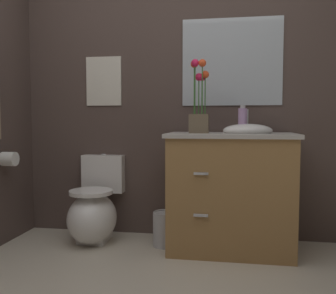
{
  "coord_description": "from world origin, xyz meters",
  "views": [
    {
      "loc": [
        0.45,
        -1.5,
        0.98
      ],
      "look_at": [
        -0.0,
        1.26,
        0.78
      ],
      "focal_mm": 39.89,
      "sensor_mm": 36.0,
      "label": 1
    }
  ],
  "objects_px": {
    "wall_mirror": "(232,62)",
    "toilet_paper_roll": "(9,159)",
    "wall_poster": "(104,81)",
    "vanity_cabinet": "(231,190)",
    "soap_bottle": "(243,120)",
    "flower_vase": "(199,108)",
    "trash_bin": "(165,229)",
    "toilet": "(94,211)"
  },
  "relations": [
    {
      "from": "soap_bottle",
      "to": "flower_vase",
      "type": "bearing_deg",
      "value": -174.94
    },
    {
      "from": "flower_vase",
      "to": "toilet_paper_roll",
      "type": "bearing_deg",
      "value": -174.28
    },
    {
      "from": "vanity_cabinet",
      "to": "wall_mirror",
      "type": "distance_m",
      "value": 1.04
    },
    {
      "from": "vanity_cabinet",
      "to": "toilet_paper_roll",
      "type": "bearing_deg",
      "value": -174.28
    },
    {
      "from": "vanity_cabinet",
      "to": "toilet_paper_roll",
      "type": "height_order",
      "value": "vanity_cabinet"
    },
    {
      "from": "wall_poster",
      "to": "wall_mirror",
      "type": "relative_size",
      "value": 0.52
    },
    {
      "from": "soap_bottle",
      "to": "wall_mirror",
      "type": "bearing_deg",
      "value": 105.97
    },
    {
      "from": "vanity_cabinet",
      "to": "trash_bin",
      "type": "distance_m",
      "value": 0.6
    },
    {
      "from": "wall_mirror",
      "to": "toilet",
      "type": "bearing_deg",
      "value": -166.12
    },
    {
      "from": "flower_vase",
      "to": "toilet_paper_roll",
      "type": "relative_size",
      "value": 4.92
    },
    {
      "from": "vanity_cabinet",
      "to": "wall_poster",
      "type": "xyz_separation_m",
      "value": [
        -1.09,
        0.29,
        0.86
      ]
    },
    {
      "from": "trash_bin",
      "to": "wall_poster",
      "type": "height_order",
      "value": "wall_poster"
    },
    {
      "from": "flower_vase",
      "to": "toilet",
      "type": "bearing_deg",
      "value": 176.62
    },
    {
      "from": "soap_bottle",
      "to": "trash_bin",
      "type": "relative_size",
      "value": 0.76
    },
    {
      "from": "toilet",
      "to": "soap_bottle",
      "type": "xyz_separation_m",
      "value": [
        1.17,
        -0.02,
        0.74
      ]
    },
    {
      "from": "trash_bin",
      "to": "wall_mirror",
      "type": "bearing_deg",
      "value": 29.94
    },
    {
      "from": "wall_mirror",
      "to": "toilet_paper_roll",
      "type": "distance_m",
      "value": 1.92
    },
    {
      "from": "wall_mirror",
      "to": "soap_bottle",
      "type": "bearing_deg",
      "value": -74.03
    },
    {
      "from": "toilet",
      "to": "flower_vase",
      "type": "distance_m",
      "value": 1.18
    },
    {
      "from": "flower_vase",
      "to": "trash_bin",
      "type": "bearing_deg",
      "value": 173.95
    },
    {
      "from": "wall_poster",
      "to": "vanity_cabinet",
      "type": "bearing_deg",
      "value": -15.15
    },
    {
      "from": "soap_bottle",
      "to": "wall_poster",
      "type": "xyz_separation_m",
      "value": [
        -1.17,
        0.29,
        0.33
      ]
    },
    {
      "from": "toilet",
      "to": "wall_mirror",
      "type": "bearing_deg",
      "value": 13.88
    },
    {
      "from": "trash_bin",
      "to": "toilet_paper_roll",
      "type": "relative_size",
      "value": 2.47
    },
    {
      "from": "wall_mirror",
      "to": "trash_bin",
      "type": "bearing_deg",
      "value": -150.06
    },
    {
      "from": "trash_bin",
      "to": "flower_vase",
      "type": "bearing_deg",
      "value": -6.05
    },
    {
      "from": "vanity_cabinet",
      "to": "flower_vase",
      "type": "distance_m",
      "value": 0.66
    },
    {
      "from": "vanity_cabinet",
      "to": "wall_poster",
      "type": "relative_size",
      "value": 2.56
    },
    {
      "from": "wall_poster",
      "to": "toilet_paper_roll",
      "type": "distance_m",
      "value": 1.0
    },
    {
      "from": "soap_bottle",
      "to": "toilet_paper_roll",
      "type": "xyz_separation_m",
      "value": [
        -1.78,
        -0.17,
        -0.3
      ]
    },
    {
      "from": "toilet_paper_roll",
      "to": "soap_bottle",
      "type": "bearing_deg",
      "value": 5.6
    },
    {
      "from": "flower_vase",
      "to": "trash_bin",
      "type": "xyz_separation_m",
      "value": [
        -0.27,
        0.03,
        -0.93
      ]
    },
    {
      "from": "toilet",
      "to": "trash_bin",
      "type": "bearing_deg",
      "value": -2.14
    },
    {
      "from": "soap_bottle",
      "to": "toilet_paper_roll",
      "type": "bearing_deg",
      "value": -174.4
    },
    {
      "from": "wall_mirror",
      "to": "toilet_paper_roll",
      "type": "xyz_separation_m",
      "value": [
        -1.7,
        -0.46,
        -0.77
      ]
    },
    {
      "from": "trash_bin",
      "to": "wall_poster",
      "type": "xyz_separation_m",
      "value": [
        -0.58,
        0.29,
        1.18
      ]
    },
    {
      "from": "soap_bottle",
      "to": "toilet_paper_roll",
      "type": "height_order",
      "value": "soap_bottle"
    },
    {
      "from": "wall_mirror",
      "to": "toilet_paper_roll",
      "type": "height_order",
      "value": "wall_mirror"
    },
    {
      "from": "soap_bottle",
      "to": "wall_poster",
      "type": "bearing_deg",
      "value": 166.05
    },
    {
      "from": "vanity_cabinet",
      "to": "toilet_paper_roll",
      "type": "xyz_separation_m",
      "value": [
        -1.7,
        -0.17,
        0.23
      ]
    },
    {
      "from": "vanity_cabinet",
      "to": "wall_poster",
      "type": "height_order",
      "value": "wall_poster"
    },
    {
      "from": "toilet",
      "to": "toilet_paper_roll",
      "type": "xyz_separation_m",
      "value": [
        -0.61,
        -0.2,
        0.44
      ]
    }
  ]
}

